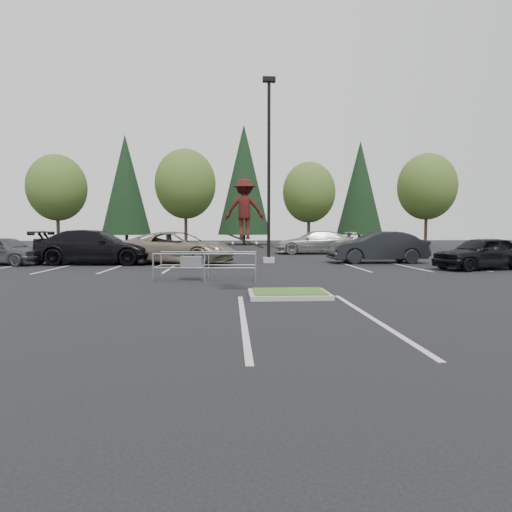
{
  "coord_description": "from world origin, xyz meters",
  "views": [
    {
      "loc": [
        -1.6,
        -11.71,
        1.87
      ],
      "look_at": [
        -0.83,
        1.5,
        1.03
      ],
      "focal_mm": 30.0,
      "sensor_mm": 36.0,
      "label": 1
    }
  ],
  "objects": [
    {
      "name": "light_pole",
      "position": [
        0.5,
        12.0,
        4.56
      ],
      "size": [
        0.7,
        0.6,
        10.12
      ],
      "color": "gray",
      "rests_on": "ground"
    },
    {
      "name": "conif_a",
      "position": [
        -14.0,
        40.0,
        7.1
      ],
      "size": [
        5.72,
        5.72,
        13.0
      ],
      "color": "#38281C",
      "rests_on": "ground"
    },
    {
      "name": "conif_b",
      "position": [
        0.0,
        40.5,
        7.85
      ],
      "size": [
        6.38,
        6.38,
        14.5
      ],
      "color": "#38281C",
      "rests_on": "ground"
    },
    {
      "name": "car_l_tan",
      "position": [
        -4.5,
        11.5,
        0.87
      ],
      "size": [
        6.86,
        4.88,
        1.74
      ],
      "primitive_type": "imported",
      "rotation": [
        0.0,
        0.0,
        1.21
      ],
      "color": "#7C6F5F",
      "rests_on": "ground"
    },
    {
      "name": "decid_a",
      "position": [
        -18.01,
        30.03,
        5.58
      ],
      "size": [
        5.44,
        5.44,
        8.91
      ],
      "color": "#38281C",
      "rests_on": "ground"
    },
    {
      "name": "car_r_charc",
      "position": [
        6.5,
        11.5,
        0.87
      ],
      "size": [
        5.31,
        1.89,
        1.74
      ],
      "primitive_type": "imported",
      "rotation": [
        0.0,
        0.0,
        4.72
      ],
      "color": "black",
      "rests_on": "ground"
    },
    {
      "name": "ground",
      "position": [
        0.0,
        0.0,
        0.0
      ],
      "size": [
        120.0,
        120.0,
        0.0
      ],
      "primitive_type": "plane",
      "color": "black",
      "rests_on": "ground"
    },
    {
      "name": "decid_b",
      "position": [
        -6.01,
        30.53,
        6.04
      ],
      "size": [
        5.89,
        5.89,
        9.64
      ],
      "color": "#38281C",
      "rests_on": "ground"
    },
    {
      "name": "conif_c",
      "position": [
        14.0,
        39.5,
        6.85
      ],
      "size": [
        5.5,
        5.5,
        12.5
      ],
      "color": "#38281C",
      "rests_on": "ground"
    },
    {
      "name": "decid_d",
      "position": [
        17.99,
        30.33,
        5.91
      ],
      "size": [
        5.76,
        5.76,
        9.43
      ],
      "color": "#38281C",
      "rests_on": "ground"
    },
    {
      "name": "decid_c",
      "position": [
        5.99,
        29.83,
        5.25
      ],
      "size": [
        5.12,
        5.12,
        8.38
      ],
      "color": "#38281C",
      "rests_on": "ground"
    },
    {
      "name": "car_l_black",
      "position": [
        -8.77,
        11.5,
        0.92
      ],
      "size": [
        6.45,
        2.92,
        1.83
      ],
      "primitive_type": "imported",
      "rotation": [
        0.0,
        0.0,
        1.51
      ],
      "color": "black",
      "rests_on": "ground"
    },
    {
      "name": "stall_lines",
      "position": [
        -1.35,
        6.02,
        0.0
      ],
      "size": [
        22.62,
        17.6,
        0.01
      ],
      "color": "beige",
      "rests_on": "ground"
    },
    {
      "name": "skateboarder",
      "position": [
        -1.2,
        0.79,
        2.44
      ],
      "size": [
        1.18,
        0.75,
        2.02
      ],
      "rotation": [
        0.0,
        0.0,
        3.05
      ],
      "color": "black",
      "rests_on": "ground"
    },
    {
      "name": "car_far_silver",
      "position": [
        4.71,
        20.35,
        0.86
      ],
      "size": [
        5.98,
        2.5,
        1.72
      ],
      "primitive_type": "imported",
      "rotation": [
        0.0,
        0.0,
        4.7
      ],
      "color": "#A1A19C",
      "rests_on": "ground"
    },
    {
      "name": "grass_median",
      "position": [
        0.0,
        0.0,
        0.08
      ],
      "size": [
        2.2,
        1.6,
        0.16
      ],
      "color": "gray",
      "rests_on": "ground"
    },
    {
      "name": "car_l_grey",
      "position": [
        -13.5,
        11.46,
        0.76
      ],
      "size": [
        4.77,
        3.1,
        1.51
      ],
      "primitive_type": "imported",
      "rotation": [
        0.0,
        0.0,
        1.25
      ],
      "color": "#44454A",
      "rests_on": "ground"
    },
    {
      "name": "cart_corral",
      "position": [
        -2.91,
        4.03,
        0.65
      ],
      "size": [
        3.74,
        1.54,
        1.04
      ],
      "rotation": [
        0.0,
        0.0,
        -0.06
      ],
      "color": "#92959A",
      "rests_on": "ground"
    },
    {
      "name": "car_r_black",
      "position": [
        10.0,
        7.39,
        0.77
      ],
      "size": [
        4.8,
        2.84,
        1.53
      ],
      "primitive_type": "imported",
      "rotation": [
        0.0,
        0.0,
        4.96
      ],
      "color": "black",
      "rests_on": "ground"
    }
  ]
}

